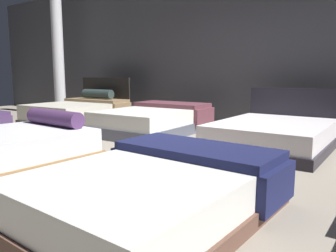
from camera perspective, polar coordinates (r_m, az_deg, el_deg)
ground_plane at (r=4.65m, az=-1.47°, el=-5.07°), size 18.00×18.00×0.02m
showroom_back_wall at (r=7.22m, az=13.69°, el=13.67°), size 18.00×0.06×3.50m
bed_1 at (r=4.44m, az=-26.60°, el=-3.62°), size 1.57×2.05×0.64m
bed_2 at (r=2.64m, az=-2.14°, el=-10.99°), size 1.60×2.02×0.47m
bed_4 at (r=8.00m, az=-15.00°, el=2.41°), size 1.78×2.09×1.04m
bed_5 at (r=6.41m, az=-2.43°, el=1.02°), size 1.63×2.21×0.53m
bed_6 at (r=5.27m, az=17.64°, el=-1.41°), size 1.60×2.05×0.87m
support_pillar at (r=9.82m, az=-18.36°, el=12.10°), size 0.30×0.30×3.50m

